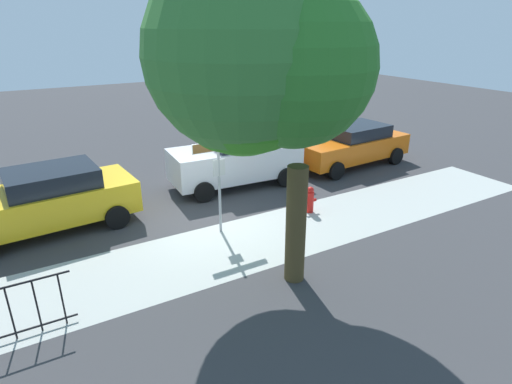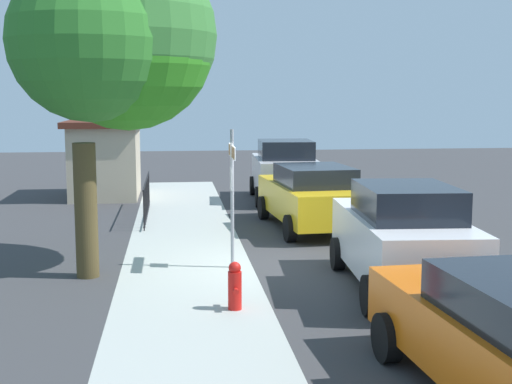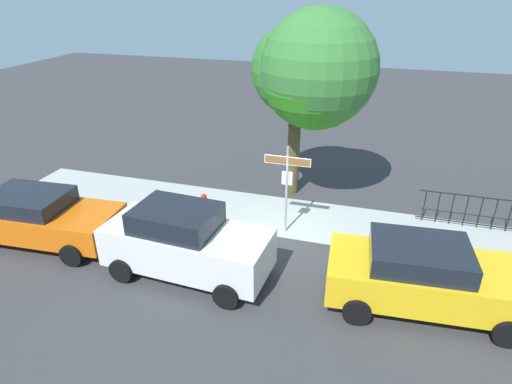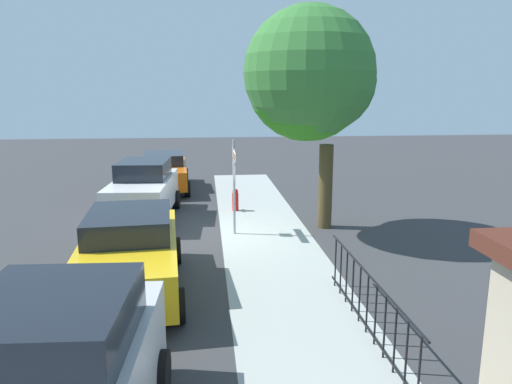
% 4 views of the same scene
% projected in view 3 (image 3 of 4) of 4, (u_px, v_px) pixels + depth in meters
% --- Properties ---
extents(ground_plane, '(60.00, 60.00, 0.00)m').
position_uv_depth(ground_plane, '(283.00, 238.00, 13.03)').
color(ground_plane, '#38383A').
extents(sidewalk_strip, '(24.00, 2.60, 0.00)m').
position_uv_depth(sidewalk_strip, '(355.00, 226.00, 13.63)').
color(sidewalk_strip, '#A5ABA5').
rests_on(sidewalk_strip, ground_plane).
extents(street_sign, '(1.35, 0.07, 2.75)m').
position_uv_depth(street_sign, '(287.00, 176.00, 12.58)').
color(street_sign, '#9EA0A5').
rests_on(street_sign, ground_plane).
extents(shade_tree, '(4.03, 3.86, 6.35)m').
position_uv_depth(shade_tree, '(313.00, 71.00, 13.24)').
color(shade_tree, '#493D21').
rests_on(shade_tree, ground_plane).
extents(car_orange, '(4.71, 2.28, 1.53)m').
position_uv_depth(car_orange, '(38.00, 216.00, 12.57)').
color(car_orange, orange).
rests_on(car_orange, ground_plane).
extents(car_white, '(4.35, 2.16, 1.89)m').
position_uv_depth(car_white, '(185.00, 242.00, 11.05)').
color(car_white, silver).
rests_on(car_white, ground_plane).
extents(car_yellow, '(4.67, 2.38, 1.64)m').
position_uv_depth(car_yellow, '(426.00, 276.00, 9.97)').
color(car_yellow, yellow).
rests_on(car_yellow, ground_plane).
extents(iron_fence, '(4.46, 0.04, 1.07)m').
position_uv_depth(iron_fence, '(495.00, 214.00, 13.21)').
color(iron_fence, black).
rests_on(iron_fence, ground_plane).
extents(fire_hydrant, '(0.42, 0.22, 0.78)m').
position_uv_depth(fire_hydrant, '(204.00, 205.00, 14.10)').
color(fire_hydrant, red).
rests_on(fire_hydrant, ground_plane).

